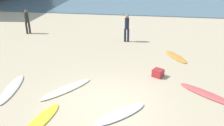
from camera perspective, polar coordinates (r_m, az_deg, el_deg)
name	(u,v)px	position (r m, az deg, el deg)	size (l,w,h in m)	color
ground_plane	(105,105)	(9.37, -1.62, -9.59)	(120.00, 120.00, 0.00)	#C6B28E
surfboard_0	(40,121)	(8.86, -16.21, -12.64)	(0.54, 2.13, 0.06)	yellow
surfboard_1	(120,114)	(8.82, 1.94, -11.65)	(0.56, 2.17, 0.09)	silver
surfboard_3	(66,89)	(10.47, -10.49, -5.93)	(0.50, 2.51, 0.08)	silver
surfboard_4	(12,88)	(11.15, -22.16, -5.47)	(0.52, 2.55, 0.08)	silver
surfboard_5	(207,94)	(10.64, 20.99, -6.72)	(0.50, 2.42, 0.08)	#D45452
surfboard_6	(176,57)	(14.00, 14.56, 1.43)	(0.56, 1.92, 0.07)	orange
beachgoer_near	(27,20)	(18.55, -19.02, 9.26)	(0.40, 0.40, 1.70)	black
beachgoer_mid	(127,27)	(15.83, 3.45, 8.36)	(0.34, 0.29, 1.76)	#191E33
beach_cooler	(158,73)	(11.52, 10.58, -2.30)	(0.44, 0.42, 0.35)	#B2282D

